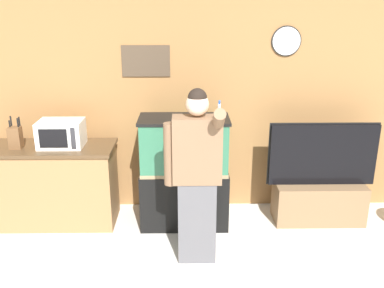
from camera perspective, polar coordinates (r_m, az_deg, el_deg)
The scene contains 7 objects.
wall_back_paneled at distance 4.93m, azimuth 1.18°, elevation 5.83°, with size 10.00×0.08×2.60m.
counter_island at distance 5.00m, azimuth -17.82°, elevation -5.17°, with size 1.36×0.59×0.90m.
microwave at distance 4.77m, azimuth -17.05°, elevation 1.34°, with size 0.47×0.34×0.28m.
knife_block at distance 4.87m, azimuth -22.49°, elevation 0.84°, with size 0.12×0.12×0.34m.
aquarium_on_stand at distance 4.67m, azimuth -1.04°, elevation -3.79°, with size 0.95×0.48×1.23m.
tv_on_stand at distance 5.04m, azimuth 16.60°, elevation -6.22°, with size 1.20×0.40×1.15m.
person_standing at distance 3.92m, azimuth 0.55°, elevation -4.20°, with size 0.53×0.40×1.68m.
Camera 1 is at (-0.17, -1.87, 2.40)m, focal length 40.00 mm.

